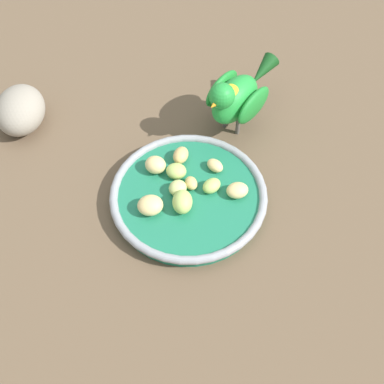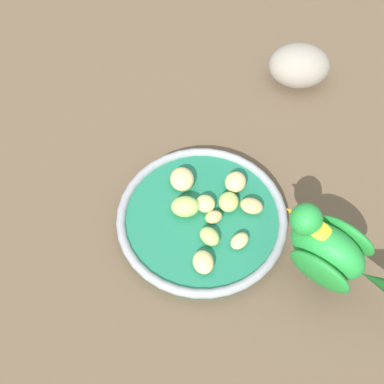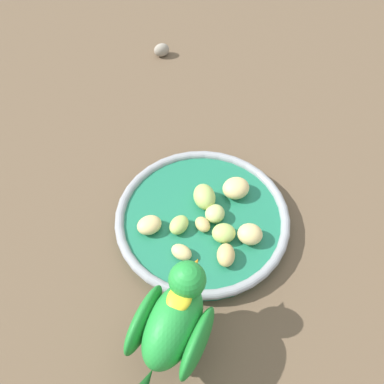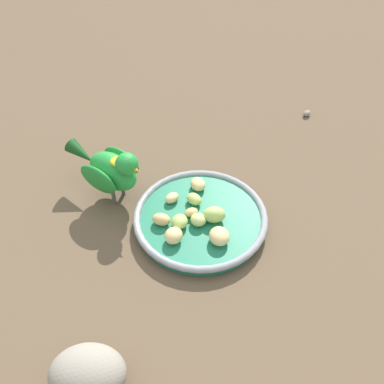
{
  "view_description": "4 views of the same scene",
  "coord_description": "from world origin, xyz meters",
  "px_view_note": "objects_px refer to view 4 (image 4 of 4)",
  "views": [
    {
      "loc": [
        0.46,
        0.17,
        0.7
      ],
      "look_at": [
        -0.0,
        0.03,
        0.04
      ],
      "focal_mm": 52.63,
      "sensor_mm": 36.0,
      "label": 1
    },
    {
      "loc": [
        -0.11,
        0.38,
        0.67
      ],
      "look_at": [
        0.0,
        0.0,
        0.06
      ],
      "focal_mm": 50.59,
      "sensor_mm": 36.0,
      "label": 2
    },
    {
      "loc": [
        -0.36,
        0.01,
        0.54
      ],
      "look_at": [
        0.01,
        0.03,
        0.04
      ],
      "focal_mm": 42.86,
      "sensor_mm": 36.0,
      "label": 3
    },
    {
      "loc": [
        0.1,
        -0.5,
        0.61
      ],
      "look_at": [
        -0.03,
        0.04,
        0.05
      ],
      "focal_mm": 42.04,
      "sensor_mm": 36.0,
      "label": 4
    }
  ],
  "objects_px": {
    "apple_piece_2": "(191,212)",
    "apple_piece_9": "(219,236)",
    "apple_piece_5": "(172,198)",
    "parrot": "(111,169)",
    "rock_large": "(88,374)",
    "apple_piece_1": "(198,184)",
    "apple_piece_0": "(161,219)",
    "apple_piece_4": "(198,220)",
    "apple_piece_7": "(174,236)",
    "apple_piece_8": "(180,222)",
    "apple_piece_6": "(194,199)",
    "pebble_0": "(307,113)",
    "feeding_bowl": "(200,219)",
    "apple_piece_3": "(214,215)"
  },
  "relations": [
    {
      "from": "pebble_0",
      "to": "apple_piece_0",
      "type": "bearing_deg",
      "value": -118.01
    },
    {
      "from": "apple_piece_1",
      "to": "apple_piece_9",
      "type": "distance_m",
      "value": 0.13
    },
    {
      "from": "apple_piece_5",
      "to": "parrot",
      "type": "distance_m",
      "value": 0.12
    },
    {
      "from": "apple_piece_3",
      "to": "rock_large",
      "type": "bearing_deg",
      "value": -107.42
    },
    {
      "from": "apple_piece_6",
      "to": "pebble_0",
      "type": "relative_size",
      "value": 1.48
    },
    {
      "from": "apple_piece_1",
      "to": "rock_large",
      "type": "bearing_deg",
      "value": -97.62
    },
    {
      "from": "apple_piece_4",
      "to": "pebble_0",
      "type": "bearing_deg",
      "value": 68.37
    },
    {
      "from": "apple_piece_5",
      "to": "apple_piece_0",
      "type": "bearing_deg",
      "value": -92.55
    },
    {
      "from": "apple_piece_2",
      "to": "apple_piece_7",
      "type": "distance_m",
      "value": 0.06
    },
    {
      "from": "rock_large",
      "to": "apple_piece_1",
      "type": "bearing_deg",
      "value": 82.38
    },
    {
      "from": "apple_piece_1",
      "to": "parrot",
      "type": "height_order",
      "value": "parrot"
    },
    {
      "from": "apple_piece_0",
      "to": "apple_piece_8",
      "type": "height_order",
      "value": "same"
    },
    {
      "from": "apple_piece_0",
      "to": "apple_piece_4",
      "type": "bearing_deg",
      "value": 13.38
    },
    {
      "from": "apple_piece_6",
      "to": "apple_piece_1",
      "type": "bearing_deg",
      "value": 93.77
    },
    {
      "from": "feeding_bowl",
      "to": "apple_piece_0",
      "type": "relative_size",
      "value": 7.42
    },
    {
      "from": "apple_piece_7",
      "to": "parrot",
      "type": "height_order",
      "value": "parrot"
    },
    {
      "from": "apple_piece_3",
      "to": "apple_piece_4",
      "type": "bearing_deg",
      "value": -147.82
    },
    {
      "from": "apple_piece_7",
      "to": "apple_piece_8",
      "type": "relative_size",
      "value": 1.06
    },
    {
      "from": "apple_piece_0",
      "to": "apple_piece_8",
      "type": "relative_size",
      "value": 1.03
    },
    {
      "from": "feeding_bowl",
      "to": "apple_piece_0",
      "type": "xyz_separation_m",
      "value": [
        -0.06,
        -0.03,
        0.02
      ]
    },
    {
      "from": "apple_piece_3",
      "to": "apple_piece_7",
      "type": "xyz_separation_m",
      "value": [
        -0.06,
        -0.06,
        -0.0
      ]
    },
    {
      "from": "apple_piece_3",
      "to": "apple_piece_4",
      "type": "distance_m",
      "value": 0.03
    },
    {
      "from": "apple_piece_2",
      "to": "apple_piece_9",
      "type": "distance_m",
      "value": 0.07
    },
    {
      "from": "apple_piece_4",
      "to": "apple_piece_3",
      "type": "bearing_deg",
      "value": 32.18
    },
    {
      "from": "apple_piece_5",
      "to": "apple_piece_8",
      "type": "distance_m",
      "value": 0.06
    },
    {
      "from": "apple_piece_4",
      "to": "parrot",
      "type": "relative_size",
      "value": 0.16
    },
    {
      "from": "apple_piece_4",
      "to": "apple_piece_7",
      "type": "height_order",
      "value": "apple_piece_7"
    },
    {
      "from": "feeding_bowl",
      "to": "apple_piece_6",
      "type": "height_order",
      "value": "apple_piece_6"
    },
    {
      "from": "apple_piece_7",
      "to": "apple_piece_6",
      "type": "bearing_deg",
      "value": 83.06
    },
    {
      "from": "feeding_bowl",
      "to": "parrot",
      "type": "distance_m",
      "value": 0.18
    },
    {
      "from": "apple_piece_5",
      "to": "apple_piece_8",
      "type": "relative_size",
      "value": 0.91
    },
    {
      "from": "apple_piece_9",
      "to": "parrot",
      "type": "xyz_separation_m",
      "value": [
        -0.21,
        0.07,
        0.04
      ]
    },
    {
      "from": "apple_piece_3",
      "to": "rock_large",
      "type": "relative_size",
      "value": 0.39
    },
    {
      "from": "rock_large",
      "to": "apple_piece_4",
      "type": "bearing_deg",
      "value": 76.1
    },
    {
      "from": "apple_piece_8",
      "to": "feeding_bowl",
      "type": "bearing_deg",
      "value": 43.97
    },
    {
      "from": "apple_piece_8",
      "to": "rock_large",
      "type": "distance_m",
      "value": 0.29
    },
    {
      "from": "rock_large",
      "to": "apple_piece_8",
      "type": "bearing_deg",
      "value": 81.33
    },
    {
      "from": "apple_piece_1",
      "to": "apple_piece_7",
      "type": "relative_size",
      "value": 1.01
    },
    {
      "from": "apple_piece_5",
      "to": "apple_piece_7",
      "type": "xyz_separation_m",
      "value": [
        0.03,
        -0.09,
        0.0
      ]
    },
    {
      "from": "apple_piece_3",
      "to": "rock_large",
      "type": "height_order",
      "value": "rock_large"
    },
    {
      "from": "apple_piece_1",
      "to": "parrot",
      "type": "distance_m",
      "value": 0.16
    },
    {
      "from": "apple_piece_1",
      "to": "apple_piece_2",
      "type": "height_order",
      "value": "apple_piece_1"
    },
    {
      "from": "pebble_0",
      "to": "apple_piece_8",
      "type": "bearing_deg",
      "value": -114.61
    },
    {
      "from": "apple_piece_8",
      "to": "parrot",
      "type": "distance_m",
      "value": 0.16
    },
    {
      "from": "apple_piece_3",
      "to": "pebble_0",
      "type": "distance_m",
      "value": 0.41
    },
    {
      "from": "apple_piece_2",
      "to": "apple_piece_6",
      "type": "xyz_separation_m",
      "value": [
        -0.0,
        0.03,
        0.0
      ]
    },
    {
      "from": "apple_piece_1",
      "to": "apple_piece_2",
      "type": "distance_m",
      "value": 0.07
    },
    {
      "from": "apple_piece_2",
      "to": "apple_piece_3",
      "type": "relative_size",
      "value": 0.62
    },
    {
      "from": "apple_piece_6",
      "to": "feeding_bowl",
      "type": "bearing_deg",
      "value": -57.31
    },
    {
      "from": "parrot",
      "to": "pebble_0",
      "type": "height_order",
      "value": "parrot"
    }
  ]
}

